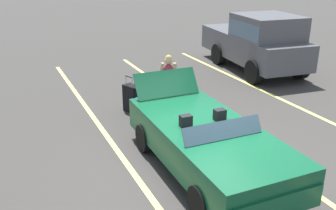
% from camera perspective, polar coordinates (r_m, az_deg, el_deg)
% --- Properties ---
extents(ground_plane, '(80.00, 80.00, 0.00)m').
position_cam_1_polar(ground_plane, '(7.61, 5.78, -9.75)').
color(ground_plane, '#383533').
extents(lot_line_near, '(18.00, 0.12, 0.01)m').
position_cam_1_polar(lot_line_near, '(7.11, -3.78, -12.11)').
color(lot_line_near, '#EAE066').
rests_on(lot_line_near, ground_plane).
extents(lot_line_mid, '(18.00, 0.12, 0.01)m').
position_cam_1_polar(lot_line_mid, '(8.32, 13.97, -7.48)').
color(lot_line_mid, '#EAE066').
rests_on(lot_line_mid, ground_plane).
extents(convertible_car, '(4.26, 1.90, 1.49)m').
position_cam_1_polar(convertible_car, '(7.18, 6.73, -6.42)').
color(convertible_car, '#0F4C2D').
rests_on(convertible_car, ground_plane).
extents(suitcase_large_black, '(0.54, 0.42, 1.01)m').
position_cam_1_polar(suitcase_large_black, '(10.27, -5.41, 0.98)').
color(suitcase_large_black, black).
rests_on(suitcase_large_black, ground_plane).
extents(suitcase_medium_bright, '(0.39, 0.46, 0.62)m').
position_cam_1_polar(suitcase_medium_bright, '(9.60, -3.69, -0.84)').
color(suitcase_medium_bright, '#1E479E').
rests_on(suitcase_medium_bright, ground_plane).
extents(suitcase_small_carryon, '(0.37, 0.39, 0.85)m').
position_cam_1_polar(suitcase_small_carryon, '(10.67, 0.99, 1.19)').
color(suitcase_small_carryon, '#19723F').
rests_on(suitcase_small_carryon, ground_plane).
extents(traveler_person, '(0.34, 0.58, 1.65)m').
position_cam_1_polar(traveler_person, '(9.73, 0.09, 3.40)').
color(traveler_person, black).
rests_on(traveler_person, ground_plane).
extents(parked_pickup_truck_near, '(5.18, 2.49, 2.10)m').
position_cam_1_polar(parked_pickup_truck_near, '(14.25, 13.47, 9.29)').
color(parked_pickup_truck_near, '#4C4C51').
rests_on(parked_pickup_truck_near, ground_plane).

